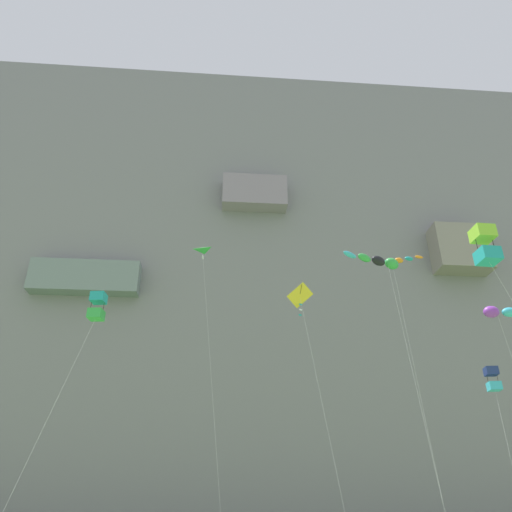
# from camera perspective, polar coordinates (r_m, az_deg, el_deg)

# --- Properties ---
(cliff_face) EXTENTS (180.00, 28.04, 74.65)m
(cliff_face) POSITION_cam_1_polar(r_m,az_deg,el_deg) (84.13, -0.87, -3.94)
(cliff_face) COLOR gray
(cliff_face) RESTS_ON ground
(kite_box_mid_right) EXTENTS (3.34, 5.42, 15.75)m
(kite_box_mid_right) POSITION_cam_1_polar(r_m,az_deg,el_deg) (51.56, 25.73, -12.70)
(kite_box_mid_right) COLOR navy
(kite_box_mid_right) RESTS_ON ground
(kite_windsock_far_left) EXTENTS (3.84, 4.21, 25.86)m
(kite_windsock_far_left) POSITION_cam_1_polar(r_m,az_deg,el_deg) (49.23, 16.15, -0.59)
(kite_windsock_far_left) COLOR teal
(kite_windsock_far_left) RESTS_ON ground
(kite_box_high_center) EXTENTS (3.43, 5.38, 17.63)m
(kite_box_high_center) POSITION_cam_1_polar(r_m,az_deg,el_deg) (36.46, -17.92, -5.59)
(kite_box_high_center) COLOR teal
(kite_box_high_center) RESTS_ON ground
(kite_windsock_low_right) EXTENTS (5.08, 1.84, 16.62)m
(kite_windsock_low_right) POSITION_cam_1_polar(r_m,az_deg,el_deg) (38.76, 27.18, -5.83)
(kite_windsock_low_right) COLOR purple
(kite_windsock_low_right) RESTS_ON ground
(kite_delta_low_left) EXTENTS (3.63, 6.46, 27.15)m
(kite_delta_low_left) POSITION_cam_1_polar(r_m,az_deg,el_deg) (50.34, -5.96, -1.11)
(kite_delta_low_left) COLOR green
(kite_delta_low_left) RESTS_ON ground
(kite_diamond_upper_right) EXTENTS (3.20, 6.45, 23.07)m
(kite_diamond_upper_right) POSITION_cam_1_polar(r_m,az_deg,el_deg) (46.29, 5.19, -4.94)
(kite_diamond_upper_right) COLOR yellow
(kite_diamond_upper_right) RESTS_ON ground
(kite_box_high_left) EXTENTS (3.39, 3.58, 17.96)m
(kite_box_high_left) POSITION_cam_1_polar(r_m,az_deg,el_deg) (29.82, 25.03, 1.14)
(kite_box_high_left) COLOR #8CCC33
(kite_box_high_left) RESTS_ON ground
(kite_windsock_mid_center) EXTENTS (6.10, 6.46, 24.09)m
(kite_windsock_mid_center) POSITION_cam_1_polar(r_m,az_deg,el_deg) (44.51, 14.12, -0.59)
(kite_windsock_mid_center) COLOR green
(kite_windsock_mid_center) RESTS_ON ground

